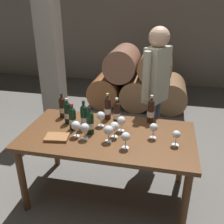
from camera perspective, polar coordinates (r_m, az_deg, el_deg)
The scene contains 24 objects.
ground_plane at distance 2.98m, azimuth -0.86°, elevation -17.76°, with size 14.00×14.00×0.00m, color #66635E.
cellar_back_wall at distance 6.39m, azimuth 8.10°, elevation 18.91°, with size 10.00×0.24×2.80m, color gray.
barrel_stack at distance 5.00m, azimuth 5.92°, elevation 7.12°, with size 1.86×0.90×1.15m.
stone_pillar at distance 4.22m, azimuth -13.75°, elevation 14.26°, with size 0.32×0.32×2.60m, color gray.
dining_table at distance 2.58m, azimuth -0.95°, elevation -6.70°, with size 1.70×0.90×0.76m.
wine_bottle_0 at distance 2.68m, azimuth 1.07°, elevation -0.11°, with size 0.07×0.07×0.29m.
wine_bottle_1 at distance 2.49m, azimuth -4.91°, elevation -2.32°, with size 0.07×0.07×0.28m.
wine_bottle_2 at distance 2.60m, azimuth -6.29°, elevation -1.01°, with size 0.07×0.07×0.30m.
wine_bottle_3 at distance 2.73m, azimuth 8.70°, elevation 0.26°, with size 0.07×0.07×0.31m.
wine_bottle_4 at distance 2.88m, azimuth -11.08°, elevation 1.11°, with size 0.07×0.07×0.28m.
wine_bottle_5 at distance 2.79m, azimuth -0.99°, elevation 0.92°, with size 0.07×0.07×0.30m.
wine_bottle_6 at distance 2.60m, azimuth -8.82°, elevation -1.41°, with size 0.07×0.07×0.28m.
wine_bottle_7 at distance 2.74m, azimuth -9.93°, elevation -0.07°, with size 0.07×0.07×0.28m.
wine_glass_0 at distance 2.54m, azimuth 2.09°, elevation -2.02°, with size 0.08×0.08×0.16m.
wine_glass_1 at distance 2.42m, azimuth 0.56°, elevation -3.31°, with size 0.09×0.09×0.16m.
wine_glass_2 at distance 2.64m, azimuth -2.52°, elevation -0.91°, with size 0.09×0.09×0.16m.
wine_glass_3 at distance 2.46m, azimuth -8.12°, elevation -3.09°, with size 0.09×0.09×0.16m.
wine_glass_4 at distance 2.26m, azimuth 3.09°, elevation -5.66°, with size 0.08×0.08×0.16m.
wine_glass_5 at distance 2.37m, azimuth 14.24°, elevation -5.03°, with size 0.07×0.07×0.15m.
wine_glass_6 at distance 2.41m, azimuth -6.13°, elevation -3.62°, with size 0.09×0.09×0.16m.
wine_glass_7 at distance 2.44m, azimuth 9.32°, elevation -3.52°, with size 0.08×0.08×0.15m.
wine_glass_8 at distance 2.35m, azimuth -0.83°, elevation -4.17°, with size 0.09×0.09×0.16m.
tasting_notebook at distance 2.50m, azimuth -12.23°, elevation -5.57°, with size 0.22×0.16×0.03m, color #936038.
sommelier_presenting at distance 3.05m, azimuth 9.76°, elevation 5.82°, with size 0.31×0.45×1.72m.
Camera 1 is at (0.51, -2.14, 2.01)m, focal length 40.81 mm.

